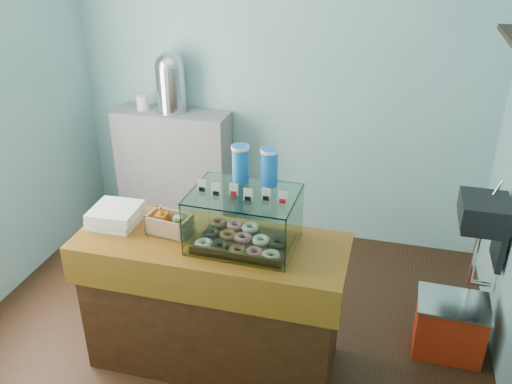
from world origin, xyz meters
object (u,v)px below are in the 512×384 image
(coffee_urn, at_px, (170,81))
(red_cooler, at_px, (449,326))
(display_case, at_px, (245,215))
(counter, at_px, (213,302))

(coffee_urn, xyz_separation_m, red_cooler, (2.34, -1.12, -1.17))
(display_case, height_order, coffee_urn, coffee_urn)
(counter, height_order, red_cooler, counter)
(counter, distance_m, red_cooler, 1.55)
(display_case, height_order, red_cooler, display_case)
(display_case, bearing_deg, red_cooler, 20.31)
(counter, xyz_separation_m, coffee_urn, (-0.89, 1.59, 0.91))
(counter, distance_m, display_case, 0.65)
(counter, height_order, display_case, display_case)
(counter, xyz_separation_m, display_case, (0.20, 0.05, 0.62))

